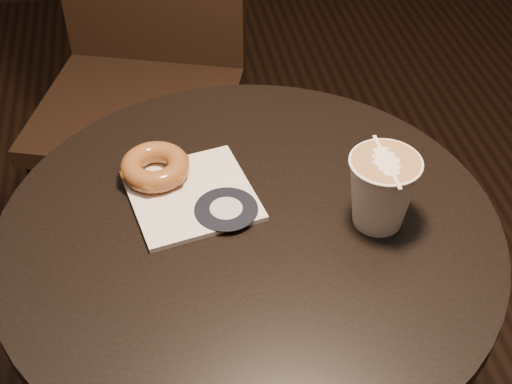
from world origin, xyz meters
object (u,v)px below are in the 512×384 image
latte_cup (381,192)px  pastry_bag (192,195)px  chair (144,41)px  cafe_table (250,316)px  doughnut (155,167)px

latte_cup → pastry_bag: bearing=159.7°
chair → latte_cup: size_ratio=10.16×
chair → latte_cup: bearing=-50.8°
cafe_table → latte_cup: bearing=-6.2°
pastry_bag → chair: bearing=82.1°
cafe_table → doughnut: bearing=134.4°
chair → doughnut: 0.67m
cafe_table → latte_cup: latte_cup is taller
chair → doughnut: chair is taller
cafe_table → latte_cup: (0.18, -0.02, 0.25)m
pastry_bag → doughnut: bearing=122.7°
cafe_table → pastry_bag: (-0.07, 0.07, 0.20)m
doughnut → latte_cup: 0.33m
latte_cup → doughnut: bearing=154.6°
pastry_bag → latte_cup: bearing=-31.7°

